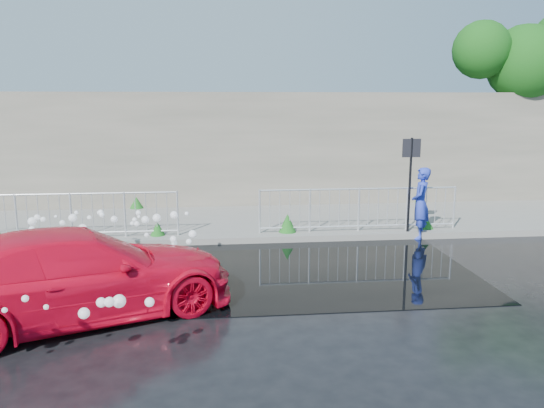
% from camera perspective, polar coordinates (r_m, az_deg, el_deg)
% --- Properties ---
extents(ground, '(90.00, 90.00, 0.00)m').
position_cam_1_polar(ground, '(9.98, -2.62, -8.70)').
color(ground, black).
rests_on(ground, ground).
extents(pavement, '(30.00, 4.00, 0.15)m').
position_cam_1_polar(pavement, '(14.77, -3.78, -1.93)').
color(pavement, slate).
rests_on(pavement, ground).
extents(curb, '(30.00, 0.25, 0.16)m').
position_cam_1_polar(curb, '(12.83, -3.43, -3.88)').
color(curb, slate).
rests_on(curb, ground).
extents(retaining_wall, '(30.00, 0.60, 3.50)m').
position_cam_1_polar(retaining_wall, '(16.66, -4.16, 5.89)').
color(retaining_wall, '#59574B').
rests_on(retaining_wall, pavement).
extents(puddle, '(8.00, 5.00, 0.01)m').
position_cam_1_polar(puddle, '(10.96, -0.31, -6.84)').
color(puddle, black).
rests_on(puddle, ground).
extents(sign_post, '(0.45, 0.06, 2.50)m').
position_cam_1_polar(sign_post, '(13.46, 14.67, 3.61)').
color(sign_post, black).
rests_on(sign_post, ground).
extents(tree, '(5.15, 2.47, 6.42)m').
position_cam_1_polar(tree, '(19.81, 26.49, 14.20)').
color(tree, '#332114').
rests_on(tree, ground).
extents(railing_left, '(5.05, 0.05, 1.10)m').
position_cam_1_polar(railing_left, '(13.46, -20.80, -1.01)').
color(railing_left, silver).
rests_on(railing_left, pavement).
extents(railing_right, '(5.05, 0.05, 1.10)m').
position_cam_1_polar(railing_right, '(13.48, 9.32, -0.42)').
color(railing_right, silver).
rests_on(railing_right, pavement).
extents(weeds, '(12.17, 3.93, 0.46)m').
position_cam_1_polar(weeds, '(14.08, -5.14, -1.50)').
color(weeds, '#144C18').
rests_on(weeds, pavement).
extents(water_spray, '(3.58, 5.82, 1.08)m').
position_cam_1_polar(water_spray, '(10.04, -19.84, -4.41)').
color(water_spray, white).
rests_on(water_spray, ground).
extents(red_car, '(5.28, 3.75, 1.42)m').
position_cam_1_polar(red_car, '(8.85, -20.20, -7.13)').
color(red_car, red).
rests_on(red_car, ground).
extents(person, '(0.65, 0.77, 1.78)m').
position_cam_1_polar(person, '(13.59, 15.69, 0.07)').
color(person, '#2336B3').
rests_on(person, ground).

